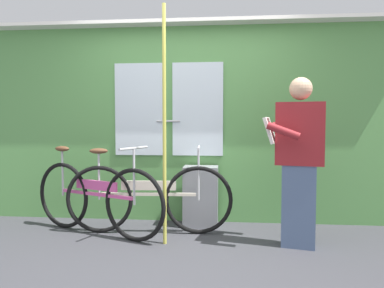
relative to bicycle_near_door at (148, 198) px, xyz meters
The scene contains 7 objects.
ground_plane 0.94m from the bicycle_near_door, 65.85° to the right, with size 6.41×4.27×0.04m, color #38383D.
train_door_wall 1.07m from the bicycle_near_door, 58.79° to the left, with size 5.41×0.28×2.37m.
bicycle_near_door is the anchor object (origin of this frame).
bicycle_leaning_behind 0.55m from the bicycle_near_door, behind, with size 1.62×0.76×0.95m.
passenger_reading_newspaper 1.61m from the bicycle_near_door, 10.35° to the right, with size 0.60×0.53×1.62m.
trash_bin_by_wall 0.65m from the bicycle_near_door, 32.44° to the left, with size 0.39×0.28×0.69m, color gray.
handrail_pole 0.87m from the bicycle_near_door, 53.07° to the right, with size 0.04×0.04×2.33m, color #C6C14C.
Camera 1 is at (0.49, -3.06, 1.20)m, focal length 34.34 mm.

